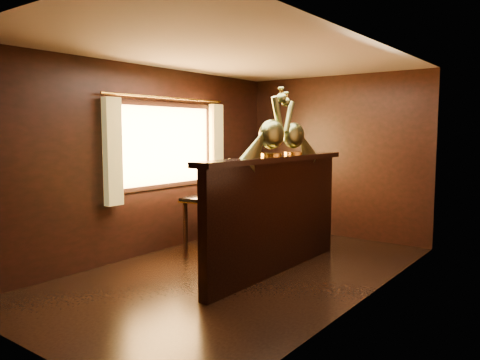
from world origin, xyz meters
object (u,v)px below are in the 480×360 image
at_px(peacock_left, 272,121).
at_px(dining_table, 231,199).
at_px(chair_right, 286,206).
at_px(peacock_right, 294,124).
at_px(chair_left, 234,208).

bearing_deg(peacock_left, dining_table, 150.99).
bearing_deg(peacock_left, chair_right, 111.45).
bearing_deg(dining_table, peacock_right, -12.26).
xyz_separation_m(chair_right, peacock_left, (0.35, -0.90, 1.10)).
bearing_deg(chair_left, dining_table, 132.69).
relative_size(dining_table, peacock_right, 1.92).
bearing_deg(chair_left, peacock_right, 25.31).
height_order(dining_table, chair_right, chair_right).
distance_m(chair_left, chair_right, 0.79).
xyz_separation_m(dining_table, chair_right, (0.68, 0.33, -0.06)).
distance_m(dining_table, peacock_right, 1.45).
relative_size(dining_table, chair_left, 1.08).
xyz_separation_m(dining_table, peacock_left, (1.03, -0.57, 1.04)).
height_order(chair_left, peacock_right, peacock_right).
height_order(chair_right, peacock_left, peacock_left).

